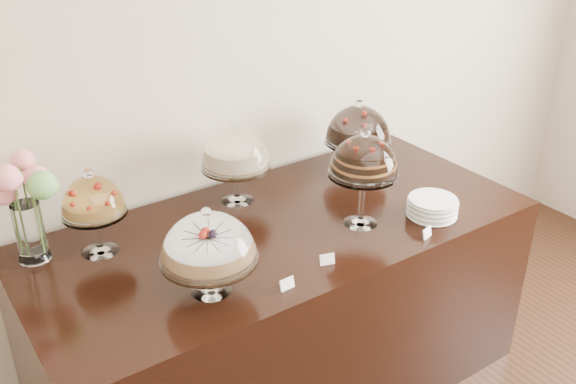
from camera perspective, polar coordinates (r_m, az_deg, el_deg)
wall_back at (r=3.06m, az=-3.77°, el=12.16°), size 5.00×0.04×3.00m
display_counter at (r=3.02m, az=-0.55°, el=-10.34°), size 2.20×1.00×0.90m
cake_stand_sugar_sponge at (r=2.27m, az=-7.11°, el=-4.44°), size 0.35×0.35×0.34m
cake_stand_choco_layer at (r=2.66m, az=6.77°, el=2.90°), size 0.30×0.30×0.44m
cake_stand_cheesecake at (r=2.87m, az=-4.71°, el=3.63°), size 0.32×0.32×0.39m
cake_stand_dark_choco at (r=3.20m, az=6.27°, el=5.73°), size 0.33×0.33×0.37m
cake_stand_fruit_tart at (r=2.59m, az=-16.98°, el=-0.68°), size 0.25×0.25×0.37m
flower_vase at (r=2.60m, az=-22.44°, el=-0.54°), size 0.22×0.31×0.45m
plate_stack at (r=2.89m, az=12.70°, el=-1.32°), size 0.22×0.22×0.08m
price_card_left at (r=2.36m, az=-0.09°, el=-8.17°), size 0.06×0.02×0.04m
price_card_right at (r=2.73m, az=12.26°, el=-3.56°), size 0.06×0.03×0.04m
price_card_extra at (r=2.50m, az=3.50°, el=-6.00°), size 0.06×0.03×0.04m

